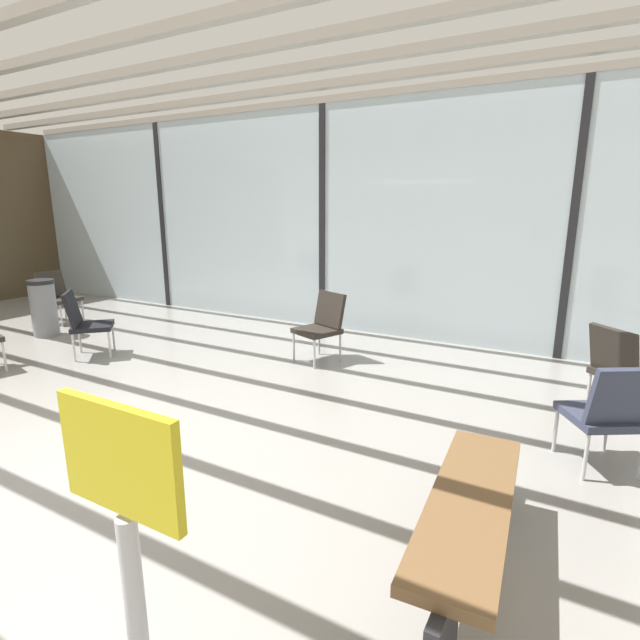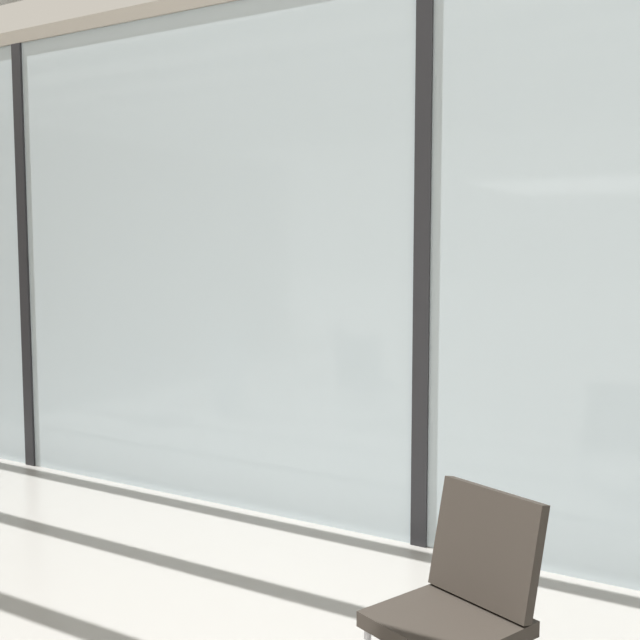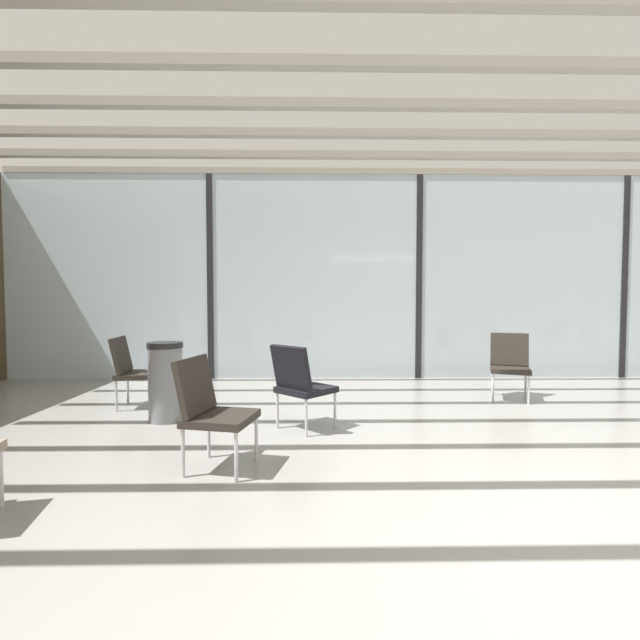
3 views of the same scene
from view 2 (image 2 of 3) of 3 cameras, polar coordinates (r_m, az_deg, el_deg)
name	(u,v)px [view 2 (image 2 of 3)]	position (r m, az deg, el deg)	size (l,w,h in m)	color
glass_curtain_wall	(425,264)	(4.75, 7.57, 4.00)	(14.00, 0.08, 3.41)	silver
window_mullion_0	(29,259)	(6.92, -20.20, 4.11)	(0.10, 0.12, 3.41)	black
window_mullion_1	(425,264)	(4.75, 7.57, 4.00)	(0.10, 0.12, 3.41)	black
lounge_chair_6	(463,593)	(3.24, 10.26, -18.77)	(0.64, 0.66, 0.87)	#28231E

